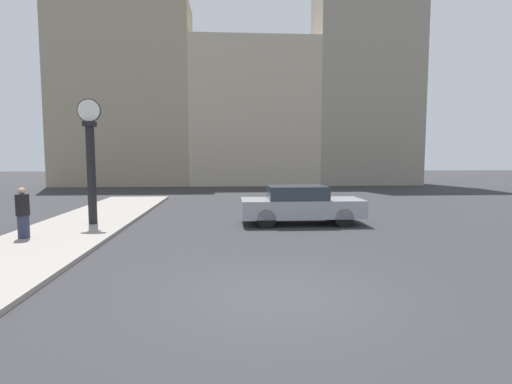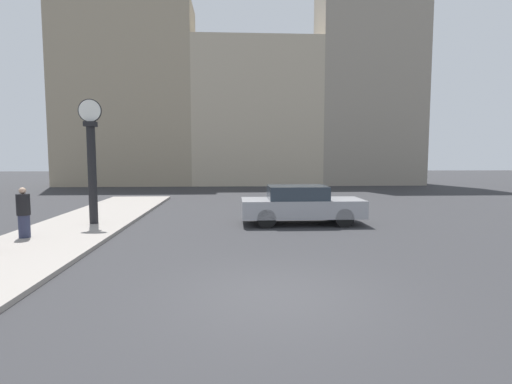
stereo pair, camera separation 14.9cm
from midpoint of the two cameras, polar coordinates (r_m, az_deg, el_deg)
The scene contains 6 objects.
ground_plane at distance 7.81m, azimuth 2.84°, elevation -14.64°, with size 120.00×120.00×0.00m, color #2D2D30.
sidewalk_corner at distance 16.25m, azimuth -23.92°, elevation -4.37°, with size 3.45×19.49×0.12m, color gray.
building_row at distance 36.80m, azimuth -1.38°, elevation 13.81°, with size 32.15×5.00×19.47m.
sedan_car at distance 15.50m, azimuth 6.09°, elevation -1.78°, with size 4.65×1.81×1.49m.
street_clock at distance 15.89m, azimuth -22.77°, elevation 3.88°, with size 0.85×0.40×4.58m.
pedestrian_black_jacket at distance 14.19m, azimuth -30.61°, elevation -2.65°, with size 0.39×0.39×1.56m.
Camera 1 is at (-0.93, -7.29, 2.66)m, focal length 28.00 mm.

